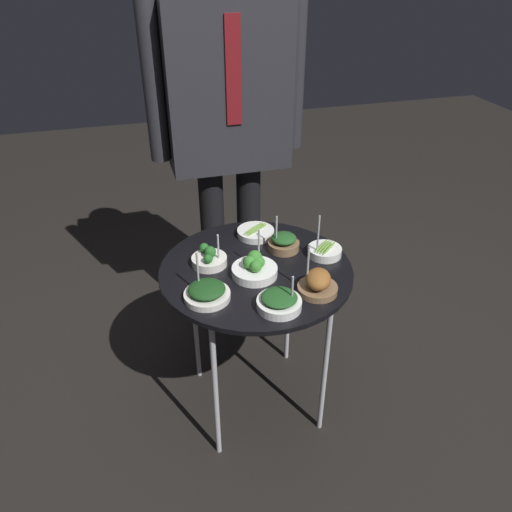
{
  "coord_description": "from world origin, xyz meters",
  "views": [
    {
      "loc": [
        -0.41,
        -1.42,
        1.67
      ],
      "look_at": [
        0.0,
        0.0,
        0.73
      ],
      "focal_mm": 35.0,
      "sensor_mm": 36.0,
      "label": 1
    }
  ],
  "objects_px": {
    "serving_cart": "(256,278)",
    "bowl_spinach_near_rim": "(207,292)",
    "bowl_asparagus_front_left": "(256,232)",
    "bowl_roast_mid_right": "(318,283)",
    "bowl_spinach_mid_left": "(279,302)",
    "bowl_spinach_back_left": "(284,243)",
    "bowl_asparagus_back_right": "(325,251)",
    "bowl_broccoli_front_right": "(209,259)",
    "waiter_figure": "(227,107)",
    "bowl_broccoli_center": "(255,268)"
  },
  "relations": [
    {
      "from": "serving_cart",
      "to": "bowl_spinach_near_rim",
      "type": "height_order",
      "value": "bowl_spinach_near_rim"
    },
    {
      "from": "bowl_asparagus_front_left",
      "to": "serving_cart",
      "type": "bearing_deg",
      "value": -105.6
    },
    {
      "from": "bowl_roast_mid_right",
      "to": "bowl_asparagus_front_left",
      "type": "height_order",
      "value": "bowl_roast_mid_right"
    },
    {
      "from": "bowl_spinach_mid_left",
      "to": "bowl_spinach_near_rim",
      "type": "relative_size",
      "value": 0.92
    },
    {
      "from": "serving_cart",
      "to": "bowl_spinach_back_left",
      "type": "bearing_deg",
      "value": 34.77
    },
    {
      "from": "bowl_roast_mid_right",
      "to": "bowl_asparagus_back_right",
      "type": "height_order",
      "value": "bowl_roast_mid_right"
    },
    {
      "from": "serving_cart",
      "to": "bowl_spinach_back_left",
      "type": "relative_size",
      "value": 4.66
    },
    {
      "from": "bowl_spinach_back_left",
      "to": "bowl_spinach_near_rim",
      "type": "relative_size",
      "value": 0.94
    },
    {
      "from": "serving_cart",
      "to": "bowl_broccoli_front_right",
      "type": "height_order",
      "value": "bowl_broccoli_front_right"
    },
    {
      "from": "bowl_spinach_back_left",
      "to": "waiter_figure",
      "type": "xyz_separation_m",
      "value": [
        -0.1,
        0.44,
        0.39
      ]
    },
    {
      "from": "bowl_spinach_back_left",
      "to": "bowl_roast_mid_right",
      "type": "bearing_deg",
      "value": -85.65
    },
    {
      "from": "bowl_spinach_back_left",
      "to": "bowl_asparagus_front_left",
      "type": "height_order",
      "value": "bowl_spinach_back_left"
    },
    {
      "from": "bowl_spinach_back_left",
      "to": "bowl_broccoli_center",
      "type": "relative_size",
      "value": 0.93
    },
    {
      "from": "bowl_broccoli_front_right",
      "to": "bowl_spinach_mid_left",
      "type": "height_order",
      "value": "bowl_broccoli_front_right"
    },
    {
      "from": "bowl_spinach_mid_left",
      "to": "bowl_roast_mid_right",
      "type": "height_order",
      "value": "bowl_roast_mid_right"
    },
    {
      "from": "bowl_spinach_near_rim",
      "to": "waiter_figure",
      "type": "bearing_deg",
      "value": 70.49
    },
    {
      "from": "serving_cart",
      "to": "bowl_broccoli_center",
      "type": "distance_m",
      "value": 0.09
    },
    {
      "from": "bowl_broccoli_front_right",
      "to": "serving_cart",
      "type": "bearing_deg",
      "value": -23.58
    },
    {
      "from": "bowl_asparagus_front_left",
      "to": "waiter_figure",
      "type": "height_order",
      "value": "waiter_figure"
    },
    {
      "from": "bowl_broccoli_front_right",
      "to": "bowl_spinach_mid_left",
      "type": "relative_size",
      "value": 0.88
    },
    {
      "from": "bowl_asparagus_front_left",
      "to": "bowl_broccoli_center",
      "type": "bearing_deg",
      "value": -106.71
    },
    {
      "from": "bowl_roast_mid_right",
      "to": "bowl_asparagus_front_left",
      "type": "relative_size",
      "value": 1.21
    },
    {
      "from": "bowl_spinach_back_left",
      "to": "bowl_roast_mid_right",
      "type": "height_order",
      "value": "bowl_roast_mid_right"
    },
    {
      "from": "bowl_broccoli_center",
      "to": "waiter_figure",
      "type": "relative_size",
      "value": 0.09
    },
    {
      "from": "bowl_asparagus_front_left",
      "to": "waiter_figure",
      "type": "bearing_deg",
      "value": 95.23
    },
    {
      "from": "bowl_broccoli_center",
      "to": "serving_cart",
      "type": "bearing_deg",
      "value": 67.52
    },
    {
      "from": "bowl_spinach_mid_left",
      "to": "bowl_roast_mid_right",
      "type": "distance_m",
      "value": 0.15
    },
    {
      "from": "bowl_broccoli_center",
      "to": "bowl_broccoli_front_right",
      "type": "relative_size",
      "value": 1.26
    },
    {
      "from": "bowl_broccoli_center",
      "to": "bowl_roast_mid_right",
      "type": "relative_size",
      "value": 0.9
    },
    {
      "from": "bowl_spinach_near_rim",
      "to": "bowl_asparagus_back_right",
      "type": "xyz_separation_m",
      "value": [
        0.47,
        0.14,
        -0.01
      ]
    },
    {
      "from": "bowl_spinach_near_rim",
      "to": "bowl_spinach_mid_left",
      "type": "bearing_deg",
      "value": -27.8
    },
    {
      "from": "bowl_asparagus_front_left",
      "to": "bowl_spinach_near_rim",
      "type": "distance_m",
      "value": 0.44
    },
    {
      "from": "waiter_figure",
      "to": "bowl_spinach_back_left",
      "type": "bearing_deg",
      "value": -77.14
    },
    {
      "from": "bowl_roast_mid_right",
      "to": "bowl_spinach_near_rim",
      "type": "relative_size",
      "value": 1.13
    },
    {
      "from": "bowl_roast_mid_right",
      "to": "waiter_figure",
      "type": "xyz_separation_m",
      "value": [
        -0.12,
        0.73,
        0.39
      ]
    },
    {
      "from": "bowl_broccoli_center",
      "to": "bowl_spinach_near_rim",
      "type": "relative_size",
      "value": 1.02
    },
    {
      "from": "bowl_asparagus_front_left",
      "to": "waiter_figure",
      "type": "distance_m",
      "value": 0.52
    },
    {
      "from": "bowl_spinach_mid_left",
      "to": "bowl_asparagus_front_left",
      "type": "bearing_deg",
      "value": 83.35
    },
    {
      "from": "serving_cart",
      "to": "bowl_spinach_mid_left",
      "type": "distance_m",
      "value": 0.25
    },
    {
      "from": "bowl_spinach_back_left",
      "to": "bowl_spinach_mid_left",
      "type": "xyz_separation_m",
      "value": [
        -0.13,
        -0.33,
        -0.01
      ]
    },
    {
      "from": "bowl_spinach_near_rim",
      "to": "bowl_broccoli_center",
      "type": "bearing_deg",
      "value": 25.24
    },
    {
      "from": "bowl_spinach_near_rim",
      "to": "bowl_spinach_back_left",
      "type": "bearing_deg",
      "value": 33.33
    },
    {
      "from": "bowl_broccoli_front_right",
      "to": "bowl_spinach_near_rim",
      "type": "xyz_separation_m",
      "value": [
        -0.05,
        -0.2,
        0.0
      ]
    },
    {
      "from": "bowl_spinach_mid_left",
      "to": "bowl_asparagus_back_right",
      "type": "distance_m",
      "value": 0.36
    },
    {
      "from": "serving_cart",
      "to": "bowl_broccoli_front_right",
      "type": "xyz_separation_m",
      "value": [
        -0.16,
        0.07,
        0.07
      ]
    },
    {
      "from": "bowl_broccoli_center",
      "to": "bowl_broccoli_front_right",
      "type": "xyz_separation_m",
      "value": [
        -0.14,
        0.11,
        -0.0
      ]
    },
    {
      "from": "serving_cart",
      "to": "bowl_roast_mid_right",
      "type": "distance_m",
      "value": 0.26
    },
    {
      "from": "serving_cart",
      "to": "bowl_spinach_near_rim",
      "type": "bearing_deg",
      "value": -147.65
    },
    {
      "from": "bowl_broccoli_center",
      "to": "bowl_asparagus_front_left",
      "type": "relative_size",
      "value": 1.09
    },
    {
      "from": "bowl_asparagus_front_left",
      "to": "bowl_spinach_near_rim",
      "type": "bearing_deg",
      "value": -127.06
    }
  ]
}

